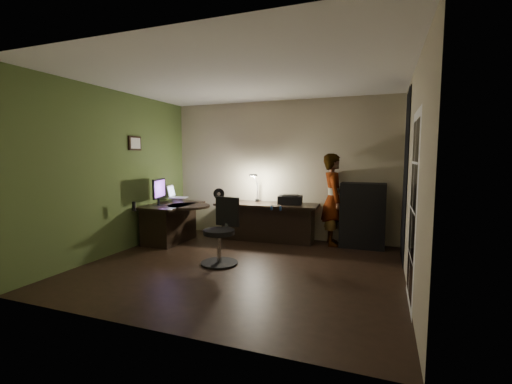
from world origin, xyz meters
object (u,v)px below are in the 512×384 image
(cabinet, at_px, (362,215))
(person, at_px, (333,200))
(desk_left, at_px, (171,223))
(monitor, at_px, (158,196))
(desk_right, at_px, (267,222))
(office_chair, at_px, (219,232))

(cabinet, distance_m, person, 0.59)
(desk_left, height_order, monitor, monitor)
(desk_right, xyz_separation_m, office_chair, (-0.21, -1.62, 0.14))
(desk_left, xyz_separation_m, monitor, (-0.12, -0.21, 0.53))
(desk_left, distance_m, cabinet, 3.52)
(desk_left, relative_size, cabinet, 1.09)
(monitor, bearing_deg, desk_right, 11.94)
(desk_right, distance_m, monitor, 2.08)
(desk_right, bearing_deg, desk_left, -159.57)
(cabinet, xyz_separation_m, person, (-0.53, 0.02, 0.26))
(person, bearing_deg, desk_right, 81.16)
(desk_right, distance_m, person, 1.32)
(desk_left, xyz_separation_m, desk_right, (1.67, 0.72, 0.00))
(cabinet, bearing_deg, desk_left, -166.49)
(desk_right, relative_size, cabinet, 1.68)
(desk_left, distance_m, desk_right, 1.81)
(desk_left, relative_size, person, 0.75)
(office_chair, relative_size, person, 0.60)
(desk_left, distance_m, office_chair, 1.72)
(monitor, bearing_deg, person, 4.35)
(desk_right, xyz_separation_m, person, (1.22, 0.16, 0.47))
(desk_right, relative_size, person, 1.16)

